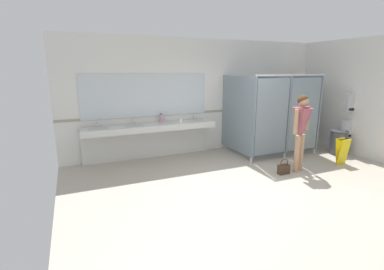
# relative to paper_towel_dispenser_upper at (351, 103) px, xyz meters

# --- Properties ---
(ground_plane) EXTENTS (7.33, 5.83, 0.10)m
(ground_plane) POSITION_rel_paper_towel_dispenser_upper_xyz_m (-3.30, -0.91, -1.37)
(ground_plane) COLOR #B2A899
(wall_back) EXTENTS (7.33, 0.12, 2.92)m
(wall_back) POSITION_rel_paper_towel_dispenser_upper_xyz_m (-3.30, 1.77, 0.13)
(wall_back) COLOR silver
(wall_back) RESTS_ON ground_plane
(wall_back_tile_band) EXTENTS (7.33, 0.01, 0.06)m
(wall_back_tile_band) POSITION_rel_paper_towel_dispenser_upper_xyz_m (-3.30, 1.70, -0.27)
(wall_back_tile_band) COLOR #9E937F
(wall_back_tile_band) RESTS_ON wall_back
(vanity_counter) EXTENTS (3.18, 0.53, 0.99)m
(vanity_counter) POSITION_rel_paper_towel_dispenser_upper_xyz_m (-4.87, 1.51, -0.69)
(vanity_counter) COLOR silver
(vanity_counter) RESTS_ON ground_plane
(mirror_panel) EXTENTS (3.08, 0.02, 1.03)m
(mirror_panel) POSITION_rel_paper_towel_dispenser_upper_xyz_m (-4.87, 1.69, 0.22)
(mirror_panel) COLOR silver
(mirror_panel) RESTS_ON wall_back
(bathroom_stalls) EXTENTS (2.04, 1.47, 2.05)m
(bathroom_stalls) POSITION_rel_paper_towel_dispenser_upper_xyz_m (-1.78, 0.74, -0.26)
(bathroom_stalls) COLOR gray
(bathroom_stalls) RESTS_ON ground_plane
(paper_towel_dispenser_upper) EXTENTS (0.31, 0.13, 0.45)m
(paper_towel_dispenser_upper) POSITION_rel_paper_towel_dispenser_upper_xyz_m (0.00, 0.00, 0.00)
(paper_towel_dispenser_upper) COLOR #B7BABF
(paper_towel_dispenser_upper) RESTS_ON wall_side_right
(paper_towel_dispenser_lower) EXTENTS (0.33, 0.13, 0.46)m
(paper_towel_dispenser_lower) POSITION_rel_paper_towel_dispenser_upper_xyz_m (-0.00, -0.01, -0.69)
(paper_towel_dispenser_lower) COLOR #B7BABF
(paper_towel_dispenser_lower) RESTS_ON wall_side_right
(trash_bin) EXTENTS (0.43, 0.43, 0.61)m
(trash_bin) POSITION_rel_paper_towel_dispenser_upper_xyz_m (-0.27, 0.00, -1.02)
(trash_bin) COLOR #47474C
(trash_bin) RESTS_ON ground_plane
(person_standing) EXTENTS (0.55, 0.51, 1.65)m
(person_standing) POSITION_rel_paper_towel_dispenser_upper_xyz_m (-2.17, -0.59, -0.28)
(person_standing) COLOR tan
(person_standing) RESTS_ON ground_plane
(handbag) EXTENTS (0.25, 0.12, 0.34)m
(handbag) POSITION_rel_paper_towel_dispenser_upper_xyz_m (-2.57, -0.61, -1.21)
(handbag) COLOR #3F2D1E
(handbag) RESTS_ON ground_plane
(soap_dispenser) EXTENTS (0.07, 0.07, 0.22)m
(soap_dispenser) POSITION_rel_paper_towel_dispenser_upper_xyz_m (-4.56, 1.58, -0.35)
(soap_dispenser) COLOR #D899B2
(soap_dispenser) RESTS_ON vanity_counter
(paper_cup) EXTENTS (0.07, 0.07, 0.09)m
(paper_cup) POSITION_rel_paper_towel_dispenser_upper_xyz_m (-4.15, 1.30, -0.40)
(paper_cup) COLOR white
(paper_cup) RESTS_ON vanity_counter
(wet_floor_sign) EXTENTS (0.28, 0.19, 0.61)m
(wet_floor_sign) POSITION_rel_paper_towel_dispenser_upper_xyz_m (-0.91, -0.64, -1.01)
(wet_floor_sign) COLOR yellow
(wet_floor_sign) RESTS_ON ground_plane
(floor_drain_cover) EXTENTS (0.14, 0.14, 0.01)m
(floor_drain_cover) POSITION_rel_paper_towel_dispenser_upper_xyz_m (-4.33, -0.73, -1.32)
(floor_drain_cover) COLOR #B7BABF
(floor_drain_cover) RESTS_ON ground_plane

